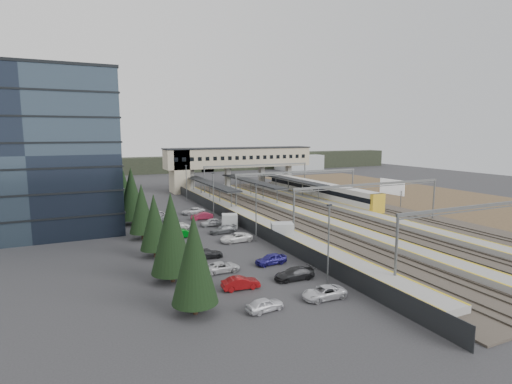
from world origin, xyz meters
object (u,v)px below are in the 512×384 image
relay_cabin_far (230,221)px  billboard (392,188)px  office_building (31,152)px  relay_cabin_near (282,232)px  train (318,190)px  footbridge (230,160)px

relay_cabin_far → billboard: billboard is taller
relay_cabin_far → billboard: size_ratio=0.47×
relay_cabin_far → billboard: 38.68m
office_building → relay_cabin_near: bearing=-33.5°
relay_cabin_far → billboard: bearing=7.3°
relay_cabin_near → train: size_ratio=0.09×
footbridge → relay_cabin_far: bearing=-111.5°
relay_cabin_near → train: bearing=48.6°
relay_cabin_near → relay_cabin_far: bearing=111.1°
train → billboard: (9.97, -12.64, 1.56)m
train → office_building: bearing=-173.1°
relay_cabin_near → train: train is taller
office_building → relay_cabin_far: (27.68, -10.76, -11.08)m
office_building → relay_cabin_near: office_building is taller
train → relay_cabin_far: bearing=-148.3°
relay_cabin_near → footbridge: footbridge is taller
footbridge → billboard: (22.27, -35.89, -4.29)m
footbridge → train: (12.30, -23.24, -5.85)m
office_building → train: (56.00, 6.75, -10.12)m
billboard → train: bearing=128.3°
office_building → train: bearing=6.9°
relay_cabin_far → footbridge: (16.02, 40.76, 6.82)m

